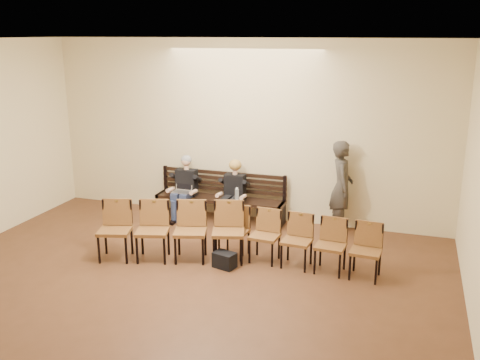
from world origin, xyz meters
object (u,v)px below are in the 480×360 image
(laptop, at_px, (181,192))
(water_bottle, at_px, (237,200))
(passerby, at_px, (342,180))
(seated_man, at_px, (185,189))
(chair_row_front, at_px, (171,232))
(chair_row_back, at_px, (297,241))
(bag, at_px, (225,260))
(seated_woman, at_px, (233,196))
(bench, at_px, (220,209))

(laptop, xyz_separation_m, water_bottle, (1.18, -0.12, -0.00))
(laptop, xyz_separation_m, passerby, (3.04, 0.38, 0.42))
(seated_man, relative_size, chair_row_front, 0.51)
(water_bottle, bearing_deg, laptop, 174.40)
(water_bottle, xyz_separation_m, chair_row_back, (1.43, -1.29, -0.15))
(bag, distance_m, passerby, 2.79)
(chair_row_front, relative_size, chair_row_back, 0.91)
(laptop, height_order, chair_row_back, chair_row_back)
(seated_woman, relative_size, bag, 3.30)
(seated_woman, distance_m, bag, 2.08)
(bench, xyz_separation_m, seated_man, (-0.69, -0.12, 0.37))
(seated_man, bearing_deg, chair_row_front, -72.29)
(bag, relative_size, chair_row_back, 0.13)
(seated_woman, bearing_deg, bag, -75.11)
(bag, xyz_separation_m, passerby, (1.50, 2.19, 0.86))
(seated_woman, bearing_deg, bench, 160.01)
(chair_row_front, xyz_separation_m, chair_row_back, (1.98, 0.38, -0.06))
(bench, bearing_deg, passerby, 2.43)
(passerby, bearing_deg, water_bottle, 92.05)
(bag, distance_m, chair_row_front, 0.99)
(bench, xyz_separation_m, passerby, (2.35, 0.10, 0.76))
(bag, bearing_deg, water_bottle, 102.01)
(seated_man, height_order, passerby, passerby)
(laptop, relative_size, chair_row_back, 0.13)
(laptop, height_order, bag, laptop)
(seated_woman, height_order, chair_row_back, seated_woman)
(bench, xyz_separation_m, chair_row_front, (-0.07, -2.07, 0.26))
(bench, relative_size, seated_man, 2.17)
(bag, distance_m, chair_row_back, 1.18)
(water_bottle, bearing_deg, bag, -77.99)
(water_bottle, relative_size, passerby, 0.12)
(seated_woman, height_order, laptop, seated_woman)
(bench, bearing_deg, chair_row_back, -41.33)
(seated_man, bearing_deg, water_bottle, -13.05)
(bag, bearing_deg, bench, 112.23)
(chair_row_back, bearing_deg, chair_row_front, -164.73)
(passerby, height_order, chair_row_back, passerby)
(chair_row_back, bearing_deg, seated_woman, 139.84)
(bag, bearing_deg, seated_man, 128.06)
(bag, bearing_deg, laptop, 130.47)
(seated_man, relative_size, bag, 3.53)
(bench, xyz_separation_m, chair_row_back, (1.92, -1.69, 0.20))
(water_bottle, relative_size, chair_row_back, 0.09)
(bench, height_order, passerby, passerby)
(laptop, bearing_deg, chair_row_front, -66.04)
(seated_woman, distance_m, water_bottle, 0.32)
(bench, distance_m, chair_row_back, 2.56)
(seated_man, height_order, seated_woman, seated_man)
(bag, height_order, chair_row_front, chair_row_front)
(bench, bearing_deg, laptop, -158.13)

